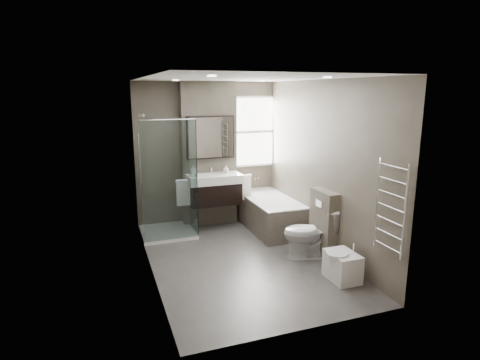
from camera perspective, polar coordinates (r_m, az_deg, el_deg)
name	(u,v)px	position (r m, az deg, el deg)	size (l,w,h in m)	color
room	(242,173)	(5.64, 0.26, 0.97)	(2.70, 3.90, 2.70)	#474341
vanity_pier	(209,155)	(7.31, -4.50, 3.62)	(1.00, 0.25, 2.60)	#564F44
vanity	(214,189)	(7.09, -3.67, -1.26)	(0.95, 0.47, 0.66)	black
mirror_cabinet	(211,137)	(7.11, -4.19, 6.06)	(0.86, 0.08, 0.76)	black
towel_left	(183,193)	(6.95, -8.07, -1.83)	(0.24, 0.06, 0.44)	white
towel_right	(244,188)	(7.25, 0.63, -1.10)	(0.24, 0.06, 0.44)	white
shower_enclosure	(173,208)	(6.92, -9.47, -3.89)	(0.90, 0.90, 2.00)	white
bathtub	(269,212)	(7.21, 4.20, -4.53)	(0.75, 1.60, 0.57)	#564F44
window	(253,132)	(7.64, 1.83, 6.88)	(0.98, 0.06, 1.33)	white
toilet	(309,233)	(6.06, 9.82, -7.39)	(0.43, 0.75, 0.77)	white
cistern_box	(323,223)	(6.15, 11.79, -6.04)	(0.19, 0.55, 1.00)	#564F44
bidet	(342,266)	(5.53, 14.30, -11.73)	(0.40, 0.47, 0.49)	white
towel_radiator	(391,207)	(4.95, 20.64, -3.68)	(0.03, 0.49, 1.10)	silver
soap_bottle_a	(194,170)	(6.96, -6.61, 1.37)	(0.08, 0.08, 0.18)	white
soap_bottle_b	(226,169)	(7.17, -2.03, 1.58)	(0.10, 0.10, 0.13)	white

